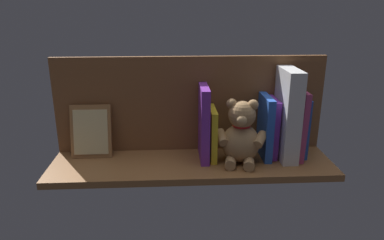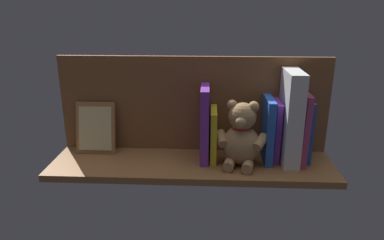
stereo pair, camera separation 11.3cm
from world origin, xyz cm
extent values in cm
cube|color=brown|center=(0.00, 0.00, -1.10)|extent=(91.87, 25.67, 2.20)
cube|color=brown|center=(0.00, -10.59, 16.47)|extent=(91.87, 1.50, 32.93)
cube|color=blue|center=(-37.49, -3.88, 10.10)|extent=(1.34, 11.12, 20.21)
cube|color=#B23F72|center=(-35.33, -2.47, 11.53)|extent=(2.44, 13.93, 23.09)
cube|color=silver|center=(-31.28, -1.71, 14.99)|extent=(5.10, 15.25, 29.98)
cube|color=purple|center=(-27.27, -3.79, 9.90)|extent=(1.95, 11.29, 19.82)
cube|color=blue|center=(-24.58, -2.79, 10.47)|extent=(2.46, 13.29, 20.93)
ellipsoid|color=tan|center=(-15.79, 0.98, 6.40)|extent=(14.12, 13.13, 12.80)
sphere|color=tan|center=(-15.79, 0.98, 16.10)|extent=(8.80, 8.80, 8.80)
sphere|color=tan|center=(-19.02, 1.65, 19.40)|extent=(3.40, 3.40, 3.40)
sphere|color=tan|center=(-12.56, 0.30, 19.40)|extent=(3.40, 3.40, 3.40)
sphere|color=tan|center=(-15.03, 4.64, 15.44)|extent=(3.40, 3.40, 3.40)
cylinder|color=tan|center=(-21.42, 3.78, 8.64)|extent=(5.86, 6.93, 4.73)
cylinder|color=tan|center=(-9.51, 1.30, 8.64)|extent=(3.87, 6.65, 4.73)
cylinder|color=tan|center=(-17.50, 6.89, 1.70)|extent=(4.31, 5.39, 3.40)
cylinder|color=tan|center=(-11.87, 5.72, 1.70)|extent=(4.31, 5.39, 3.40)
torus|color=red|center=(-15.79, 0.98, 12.60)|extent=(6.91, 6.91, 1.00)
cube|color=yellow|center=(-6.95, -2.98, 8.51)|extent=(1.98, 12.92, 17.01)
cube|color=purple|center=(-4.04, -2.43, 12.26)|extent=(2.73, 14.01, 24.52)
cube|color=#9E6B3D|center=(33.55, -6.54, 8.69)|extent=(13.46, 5.36, 17.65)
cube|color=beige|center=(33.55, -5.82, 8.69)|extent=(11.31, 3.87, 14.68)
camera|label=1|loc=(5.94, 107.07, 49.88)|focal=33.29mm
camera|label=2|loc=(-5.35, 107.11, 49.88)|focal=33.29mm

